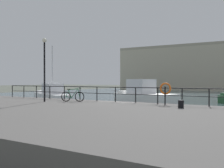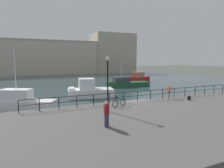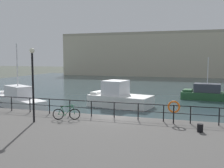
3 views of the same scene
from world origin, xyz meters
name	(u,v)px [view 3 (image 3 of 3)]	position (x,y,z in m)	size (l,w,h in m)	color
ground_plane	(116,130)	(0.00, 0.00, 0.00)	(240.00, 240.00, 0.00)	#4C5147
water_basin	(164,86)	(0.00, 30.20, 0.01)	(80.00, 60.00, 0.01)	#33474C
quay_promenade	(76,156)	(0.00, -6.50, 0.50)	(56.00, 13.00, 1.00)	#565451
harbor_building	(200,53)	(6.51, 56.67, 6.17)	(62.30, 11.32, 15.34)	#C1B79E
moored_small_launch	(119,97)	(-2.20, 8.50, 0.94)	(6.76, 4.16, 2.66)	white
moored_harbor_tender	(17,100)	(-11.74, 4.80, 0.83)	(8.60, 5.83, 6.35)	white
moored_blue_motorboat	(215,94)	(7.58, 15.97, 0.70)	(8.74, 3.26, 5.09)	#23512D
quay_railing	(126,108)	(0.90, -0.75, 1.74)	(24.28, 0.07, 1.08)	black
parked_bicycle	(66,114)	(-2.71, -2.11, 1.39)	(1.69, 0.64, 0.98)	black
mooring_bollard	(200,128)	(5.47, -2.50, 1.22)	(0.32, 0.32, 0.44)	black
life_ring_stand	(174,108)	(3.96, -1.02, 1.97)	(0.75, 0.16, 1.40)	black
quay_lamp_post	(33,75)	(-4.35, -3.26, 3.93)	(0.32, 0.32, 4.57)	black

